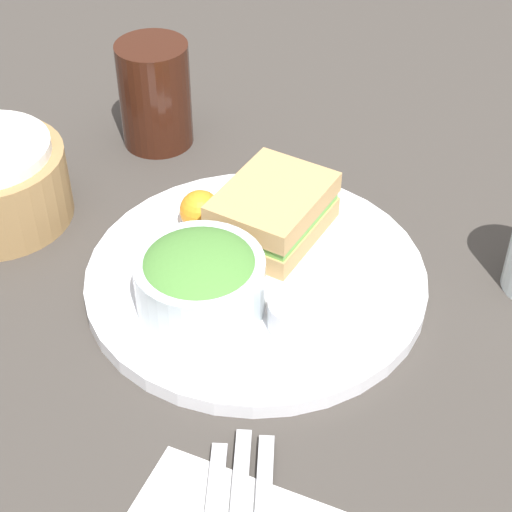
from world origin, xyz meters
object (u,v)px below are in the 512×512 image
plate (256,278)px  drink_glass (155,95)px  sandwich (273,211)px  salad_bowl (200,278)px  dressing_cup (295,315)px

plate → drink_glass: size_ratio=2.63×
sandwich → drink_glass: drink_glass is taller
plate → drink_glass: 0.28m
salad_bowl → drink_glass: 0.30m
plate → sandwich: (0.06, 0.01, 0.03)m
dressing_cup → plate: bearing=48.7°
plate → drink_glass: (0.18, 0.20, 0.05)m
plate → dressing_cup: size_ratio=6.71×
salad_bowl → plate: bearing=-24.5°
dressing_cup → drink_glass: drink_glass is taller
plate → dressing_cup: (-0.05, -0.06, 0.02)m
sandwich → salad_bowl: 0.12m
salad_bowl → dressing_cup: size_ratio=2.41×
sandwich → dressing_cup: 0.13m
plate → sandwich: sandwich is taller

